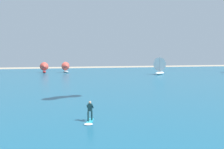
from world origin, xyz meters
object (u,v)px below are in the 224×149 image
object	(u,v)px
sailboat_heeled_over	(161,66)
kitesurfer	(90,115)
sailboat_far_right	(44,67)
sailboat_mid_right	(66,67)

from	to	relation	value
sailboat_heeled_over	kitesurfer	bearing A→B (deg)	-121.98
sailboat_far_right	sailboat_mid_right	bearing A→B (deg)	-7.06
kitesurfer	sailboat_heeled_over	bearing A→B (deg)	58.02
kitesurfer	sailboat_mid_right	distance (m)	54.41
sailboat_mid_right	sailboat_heeled_over	bearing A→B (deg)	-27.09
sailboat_far_right	sailboat_heeled_over	distance (m)	34.27
kitesurfer	sailboat_heeled_over	world-z (taller)	sailboat_heeled_over
kitesurfer	sailboat_mid_right	xyz separation A→B (m)	(0.96, 54.39, 1.07)
sailboat_far_right	kitesurfer	bearing A→B (deg)	-84.33
kitesurfer	sailboat_heeled_over	size ratio (longest dim) A/B	0.38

